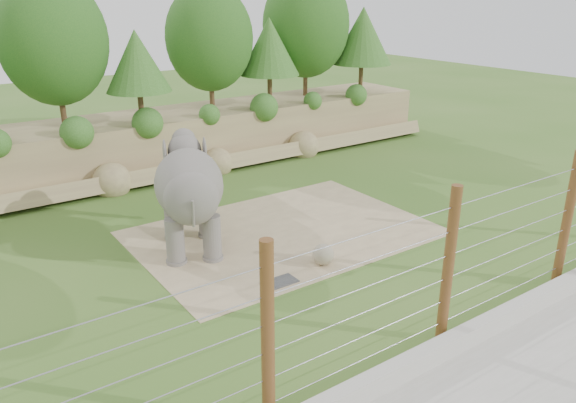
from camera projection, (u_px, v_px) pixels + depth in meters
ground at (325, 269)px, 17.17m from camera, size 90.00×90.00×0.00m
back_embankment at (166, 84)px, 25.79m from camera, size 30.00×5.52×8.77m
dirt_patch at (283, 233)px, 19.73m from camera, size 10.00×7.00×0.02m
drain_grate at (280, 282)px, 16.36m from camera, size 1.00×0.60×0.03m
elephant at (190, 199)px, 17.90m from camera, size 3.35×4.71×3.50m
stone_ball at (323, 254)px, 17.32m from camera, size 0.67×0.67×0.67m
retaining_wall at (458, 341)px, 13.24m from camera, size 26.00×0.35×0.50m
walkway at (533, 396)px, 11.80m from camera, size 26.00×4.00×0.01m
barrier_fence at (448, 267)px, 13.01m from camera, size 20.26×0.26×4.00m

